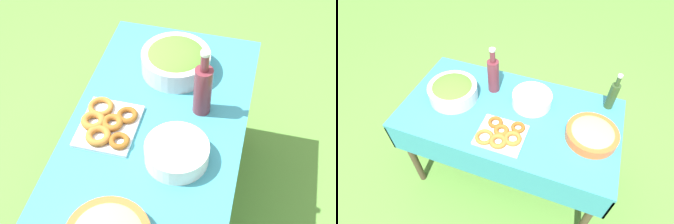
{
  "view_description": "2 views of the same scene",
  "coord_description": "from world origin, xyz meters",
  "views": [
    {
      "loc": [
        -1.22,
        -0.36,
        2.28
      ],
      "look_at": [
        0.06,
        -0.05,
        0.82
      ],
      "focal_mm": 50.0,
      "sensor_mm": 36.0,
      "label": 1
    },
    {
      "loc": [
        -0.38,
        1.08,
        2.02
      ],
      "look_at": [
        0.01,
        0.03,
        0.77
      ],
      "focal_mm": 28.0,
      "sensor_mm": 36.0,
      "label": 2
    }
  ],
  "objects": [
    {
      "name": "ground_plane",
      "position": [
        0.0,
        0.0,
        0.0
      ],
      "size": [
        14.0,
        14.0,
        0.0
      ],
      "primitive_type": "plane",
      "color": "#568C38"
    },
    {
      "name": "picnic_table",
      "position": [
        0.0,
        0.0,
        0.64
      ],
      "size": [
        1.42,
        0.76,
        0.74
      ],
      "color": "teal",
      "rests_on": "ground_plane"
    },
    {
      "name": "salad_bowl",
      "position": [
        0.4,
        -0.0,
        0.81
      ],
      "size": [
        0.33,
        0.33,
        0.13
      ],
      "color": "silver",
      "rests_on": "picnic_table"
    },
    {
      "name": "donut_platter",
      "position": [
        -0.02,
        0.2,
        0.77
      ],
      "size": [
        0.29,
        0.27,
        0.05
      ],
      "color": "silver",
      "rests_on": "picnic_table"
    },
    {
      "name": "plate_stack",
      "position": [
        -0.11,
        -0.12,
        0.79
      ],
      "size": [
        0.26,
        0.26,
        0.08
      ],
      "color": "white",
      "rests_on": "picnic_table"
    },
    {
      "name": "wine_bottle",
      "position": [
        0.18,
        -0.17,
        0.88
      ],
      "size": [
        0.08,
        0.08,
        0.34
      ],
      "color": "maroon",
      "rests_on": "picnic_table"
    }
  ]
}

